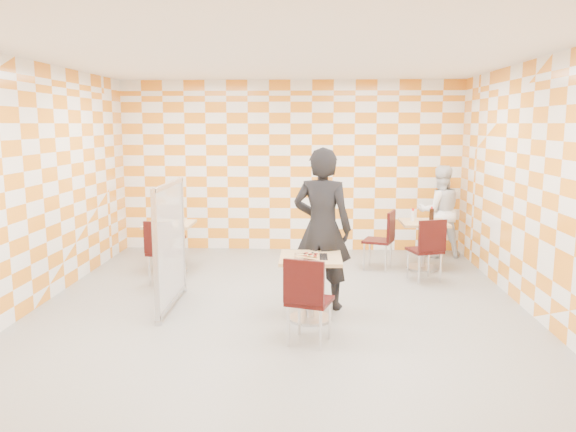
# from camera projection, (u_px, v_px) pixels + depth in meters

# --- Properties ---
(room_shell) EXTENTS (7.00, 7.00, 7.00)m
(room_shell) POSITION_uv_depth(u_px,v_px,m) (281.00, 184.00, 7.02)
(room_shell) COLOR gray
(room_shell) RESTS_ON ground
(main_table) EXTENTS (0.70, 0.70, 0.75)m
(main_table) POSITION_uv_depth(u_px,v_px,m) (311.00, 277.00, 6.42)
(main_table) COLOR #D7B774
(main_table) RESTS_ON ground
(second_table) EXTENTS (0.70, 0.70, 0.75)m
(second_table) POSITION_uv_depth(u_px,v_px,m) (423.00, 237.00, 8.71)
(second_table) COLOR #D7B774
(second_table) RESTS_ON ground
(empty_table) EXTENTS (0.70, 0.70, 0.75)m
(empty_table) POSITION_uv_depth(u_px,v_px,m) (170.00, 239.00, 8.58)
(empty_table) COLOR #D7B774
(empty_table) RESTS_ON ground
(chair_main_front) EXTENTS (0.53, 0.54, 0.92)m
(chair_main_front) POSITION_uv_depth(u_px,v_px,m) (307.00, 295.00, 5.64)
(chair_main_front) COLOR #330A0A
(chair_main_front) RESTS_ON ground
(chair_second_front) EXTENTS (0.53, 0.54, 0.92)m
(chair_second_front) POSITION_uv_depth(u_px,v_px,m) (428.00, 245.00, 7.94)
(chair_second_front) COLOR #330A0A
(chair_second_front) RESTS_ON ground
(chair_second_side) EXTENTS (0.55, 0.54, 0.92)m
(chair_second_side) POSITION_uv_depth(u_px,v_px,m) (384.00, 235.00, 8.65)
(chair_second_side) COLOR #330A0A
(chair_second_side) RESTS_ON ground
(chair_empty_near) EXTENTS (0.50, 0.51, 0.92)m
(chair_empty_near) POSITION_uv_depth(u_px,v_px,m) (162.00, 247.00, 7.80)
(chair_empty_near) COLOR #330A0A
(chair_empty_near) RESTS_ON ground
(chair_empty_far) EXTENTS (0.54, 0.54, 0.92)m
(chair_empty_far) POSITION_uv_depth(u_px,v_px,m) (171.00, 229.00, 9.19)
(chair_empty_far) COLOR #330A0A
(chair_empty_far) RESTS_ON ground
(partition) EXTENTS (0.08, 1.38, 1.55)m
(partition) POSITION_uv_depth(u_px,v_px,m) (170.00, 245.00, 6.83)
(partition) COLOR white
(partition) RESTS_ON ground
(man_dark) EXTENTS (0.81, 0.64, 1.97)m
(man_dark) POSITION_uv_depth(u_px,v_px,m) (322.00, 229.00, 6.80)
(man_dark) COLOR black
(man_dark) RESTS_ON ground
(man_white) EXTENTS (0.80, 0.65, 1.56)m
(man_white) POSITION_uv_depth(u_px,v_px,m) (440.00, 211.00, 9.50)
(man_white) COLOR white
(man_white) RESTS_ON ground
(pizza_on_foil) EXTENTS (0.40, 0.40, 0.04)m
(pizza_on_foil) POSITION_uv_depth(u_px,v_px,m) (311.00, 255.00, 6.37)
(pizza_on_foil) COLOR silver
(pizza_on_foil) RESTS_ON main_table
(sport_bottle) EXTENTS (0.06, 0.06, 0.20)m
(sport_bottle) POSITION_uv_depth(u_px,v_px,m) (413.00, 215.00, 8.71)
(sport_bottle) COLOR white
(sport_bottle) RESTS_ON second_table
(soda_bottle) EXTENTS (0.07, 0.07, 0.23)m
(soda_bottle) POSITION_uv_depth(u_px,v_px,m) (432.00, 215.00, 8.68)
(soda_bottle) COLOR black
(soda_bottle) RESTS_ON second_table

